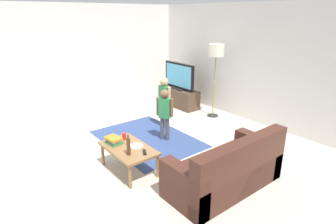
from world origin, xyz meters
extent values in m
plane|color=beige|center=(0.00, 0.00, 0.00)|extent=(7.80, 7.80, 0.00)
cube|color=silver|center=(0.00, 3.00, 1.35)|extent=(6.00, 0.12, 2.70)
cube|color=silver|center=(-3.00, 0.00, 1.35)|extent=(0.12, 6.00, 2.70)
cube|color=#33477A|center=(-0.40, 0.36, 0.00)|extent=(2.20, 1.60, 0.01)
cube|color=#4C3828|center=(-1.64, 2.30, 0.25)|extent=(1.20, 0.44, 0.50)
cube|color=black|center=(-1.64, 2.25, 0.10)|extent=(1.10, 0.32, 0.03)
cube|color=black|center=(-1.64, 2.28, 0.52)|extent=(0.44, 0.28, 0.03)
cube|color=black|center=(-1.64, 2.28, 0.87)|extent=(1.10, 0.07, 0.68)
cube|color=#59B2D8|center=(-1.64, 2.24, 0.87)|extent=(1.00, 0.01, 0.58)
cube|color=#472319|center=(1.71, 0.31, 0.21)|extent=(0.80, 1.80, 0.42)
cube|color=#472319|center=(2.01, 0.31, 0.43)|extent=(0.20, 1.80, 0.86)
cube|color=#472319|center=(1.71, -0.49, 0.30)|extent=(0.80, 0.20, 0.60)
cube|color=#472319|center=(1.71, 1.11, 0.30)|extent=(0.80, 0.20, 0.60)
cube|color=#B22823|center=(1.86, 0.86, 0.56)|extent=(0.10, 0.32, 0.32)
cylinder|color=#262626|center=(-0.52, 2.45, 0.01)|extent=(0.28, 0.28, 0.02)
cylinder|color=#99844C|center=(-0.52, 2.45, 0.76)|extent=(0.03, 0.03, 1.50)
cylinder|color=silver|center=(-0.52, 2.45, 1.64)|extent=(0.36, 0.36, 0.28)
cylinder|color=gray|center=(-0.75, 1.03, 0.26)|extent=(0.09, 0.09, 0.52)
cylinder|color=gray|center=(-0.62, 1.04, 0.26)|extent=(0.09, 0.09, 0.52)
cube|color=#338C4C|center=(-0.69, 1.04, 0.74)|extent=(0.26, 0.15, 0.45)
sphere|color=tan|center=(-0.69, 1.04, 1.06)|extent=(0.19, 0.19, 0.19)
cylinder|color=tan|center=(-0.84, 1.03, 0.77)|extent=(0.07, 0.07, 0.40)
cylinder|color=tan|center=(-0.53, 1.05, 0.77)|extent=(0.07, 0.07, 0.40)
cylinder|color=#4C4C59|center=(-0.20, 0.61, 0.24)|extent=(0.08, 0.08, 0.48)
cylinder|color=#4C4C59|center=(-0.11, 0.67, 0.24)|extent=(0.08, 0.08, 0.48)
cube|color=#338C4C|center=(-0.15, 0.64, 0.68)|extent=(0.26, 0.23, 0.41)
sphere|color=brown|center=(-0.15, 0.64, 0.97)|extent=(0.17, 0.17, 0.17)
cylinder|color=brown|center=(-0.28, 0.56, 0.70)|extent=(0.06, 0.06, 0.37)
cylinder|color=brown|center=(-0.03, 0.72, 0.70)|extent=(0.06, 0.06, 0.37)
cube|color=olive|center=(0.44, -0.56, 0.40)|extent=(1.00, 0.60, 0.04)
cylinder|color=olive|center=(-0.01, -0.81, 0.19)|extent=(0.05, 0.05, 0.38)
cylinder|color=olive|center=(0.89, -0.81, 0.19)|extent=(0.05, 0.05, 0.38)
cylinder|color=olive|center=(-0.01, -0.31, 0.19)|extent=(0.05, 0.05, 0.38)
cylinder|color=olive|center=(0.89, -0.31, 0.19)|extent=(0.05, 0.05, 0.38)
cube|color=#388C4C|center=(0.17, -0.67, 0.44)|extent=(0.27, 0.23, 0.04)
cube|color=white|center=(0.16, -0.66, 0.48)|extent=(0.24, 0.17, 0.04)
cube|color=orange|center=(0.17, -0.68, 0.52)|extent=(0.30, 0.23, 0.03)
cylinder|color=#4C3319|center=(0.66, -0.68, 0.55)|extent=(0.06, 0.06, 0.27)
cylinder|color=#4C3319|center=(0.66, -0.68, 0.72)|extent=(0.02, 0.02, 0.06)
cube|color=black|center=(0.76, -0.46, 0.43)|extent=(0.17, 0.12, 0.02)
cylinder|color=red|center=(0.14, -0.46, 0.48)|extent=(0.07, 0.07, 0.12)
cylinder|color=white|center=(0.49, -0.44, 0.43)|extent=(0.22, 0.22, 0.02)
cube|color=silver|center=(0.51, -0.44, 0.44)|extent=(0.14, 0.08, 0.01)
camera|label=1|loc=(4.05, -2.59, 2.47)|focal=30.10mm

